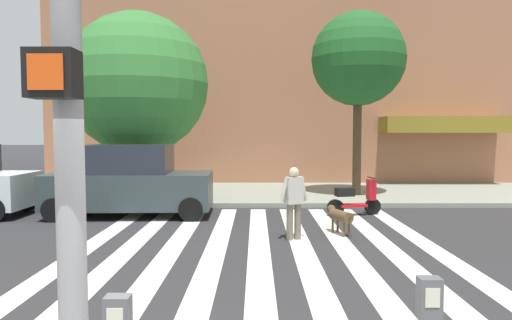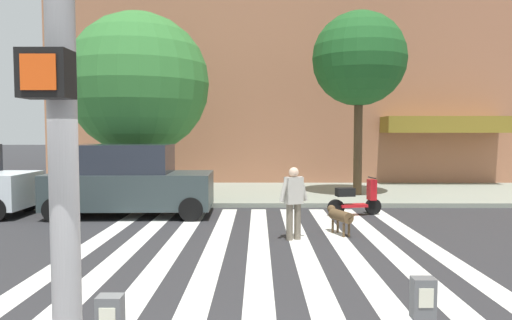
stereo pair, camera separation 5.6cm
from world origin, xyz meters
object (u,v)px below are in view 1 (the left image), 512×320
(parked_car_behind_first, at_px, (128,182))
(street_tree_nearest, at_px, (137,84))
(parked_scooter, at_px, (354,199))
(pedestrian_dog_walker, at_px, (293,199))
(street_tree_middle, at_px, (357,60))
(dog_on_leash, at_px, (339,216))

(parked_car_behind_first, height_order, street_tree_nearest, street_tree_nearest)
(parked_scooter, relative_size, pedestrian_dog_walker, 0.99)
(pedestrian_dog_walker, bearing_deg, parked_car_behind_first, 146.88)
(street_tree_middle, relative_size, dog_on_leash, 6.32)
(parked_scooter, bearing_deg, street_tree_nearest, 158.27)
(street_tree_middle, height_order, dog_on_leash, street_tree_middle)
(parked_scooter, distance_m, pedestrian_dog_walker, 3.68)
(parked_car_behind_first, height_order, pedestrian_dog_walker, parked_car_behind_first)
(street_tree_middle, height_order, pedestrian_dog_walker, street_tree_middle)
(parked_car_behind_first, bearing_deg, dog_on_leash, -23.00)
(street_tree_nearest, distance_m, pedestrian_dog_walker, 8.27)
(parked_scooter, relative_size, street_tree_nearest, 0.25)
(dog_on_leash, bearing_deg, street_tree_nearest, 139.11)
(street_tree_middle, xyz_separation_m, dog_on_leash, (-1.69, -5.84, -4.58))
(parked_scooter, bearing_deg, dog_on_leash, -109.63)
(street_tree_middle, bearing_deg, parked_scooter, -103.40)
(parked_car_behind_first, distance_m, street_tree_nearest, 4.24)
(pedestrian_dog_walker, xyz_separation_m, dog_on_leash, (1.13, 0.55, -0.48))
(parked_car_behind_first, height_order, parked_scooter, parked_car_behind_first)
(parked_scooter, relative_size, street_tree_middle, 0.25)
(parked_car_behind_first, relative_size, dog_on_leash, 4.49)
(parked_car_behind_first, bearing_deg, parked_scooter, 0.76)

